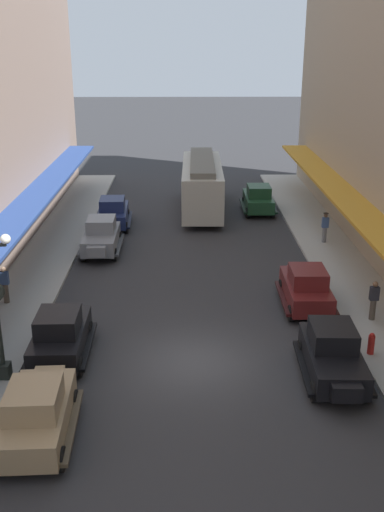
% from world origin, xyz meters
% --- Properties ---
extents(ground_plane, '(200.00, 200.00, 0.00)m').
position_xyz_m(ground_plane, '(0.00, 0.00, 0.00)').
color(ground_plane, '#2D2D30').
extents(parked_car_0, '(2.18, 4.28, 1.84)m').
position_xyz_m(parked_car_0, '(4.81, 4.48, 0.94)').
color(parked_car_0, '#591919').
rests_on(parked_car_0, ground).
extents(parked_car_1, '(2.20, 4.28, 1.84)m').
position_xyz_m(parked_car_1, '(-4.78, 0.38, 0.94)').
color(parked_car_1, black).
rests_on(parked_car_1, ground).
extents(parked_car_2, '(2.16, 4.27, 1.84)m').
position_xyz_m(parked_car_2, '(4.53, 19.24, 0.94)').
color(parked_car_2, '#193D23').
rests_on(parked_car_2, ground).
extents(parked_car_3, '(2.28, 4.31, 1.84)m').
position_xyz_m(parked_car_3, '(-4.53, -4.36, 0.94)').
color(parked_car_3, '#997F5B').
rests_on(parked_car_3, ground).
extents(parked_car_4, '(2.29, 4.31, 1.84)m').
position_xyz_m(parked_car_4, '(-4.64, 16.16, 0.94)').
color(parked_car_4, '#19234C').
rests_on(parked_car_4, ground).
extents(parked_car_5, '(2.17, 4.27, 1.84)m').
position_xyz_m(parked_car_5, '(-4.76, 11.60, 0.94)').
color(parked_car_5, slate).
rests_on(parked_car_5, ground).
extents(parked_car_6, '(2.26, 4.30, 1.84)m').
position_xyz_m(parked_car_6, '(4.61, -1.17, 0.94)').
color(parked_car_6, black).
rests_on(parked_car_6, ground).
extents(streetcar, '(2.68, 9.64, 3.46)m').
position_xyz_m(streetcar, '(0.84, 19.64, 1.90)').
color(streetcar, '#ADA899').
rests_on(streetcar, ground).
extents(fire_hydrant, '(0.24, 0.24, 0.82)m').
position_xyz_m(fire_hydrant, '(6.35, 0.20, 0.56)').
color(fire_hydrant, '#B21E19').
rests_on(fire_hydrant, sidewalk_right).
extents(pedestrian_1, '(0.36, 0.24, 1.64)m').
position_xyz_m(pedestrian_1, '(-7.98, 4.82, 0.99)').
color(pedestrian_1, '#4C4238').
rests_on(pedestrian_1, sidewalk_left).
extents(pedestrian_2, '(0.36, 0.24, 1.64)m').
position_xyz_m(pedestrian_2, '(7.23, 2.99, 0.99)').
color(pedestrian_2, '#4C4238').
rests_on(pedestrian_2, sidewalk_right).
extents(pedestrian_3, '(0.36, 0.28, 1.67)m').
position_xyz_m(pedestrian_3, '(7.44, 12.67, 1.01)').
color(pedestrian_3, slate).
rests_on(pedestrian_3, sidewalk_right).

